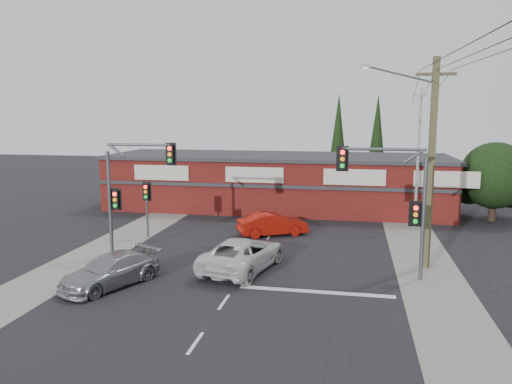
% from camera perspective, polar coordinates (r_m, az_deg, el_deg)
% --- Properties ---
extents(ground, '(120.00, 120.00, 0.00)m').
position_cam_1_polar(ground, '(23.35, -1.58, -9.53)').
color(ground, black).
rests_on(ground, ground).
extents(road_strip, '(14.00, 70.00, 0.01)m').
position_cam_1_polar(road_strip, '(28.05, 0.66, -6.35)').
color(road_strip, black).
rests_on(road_strip, ground).
extents(verge_left, '(3.00, 70.00, 0.02)m').
position_cam_1_polar(verge_left, '(30.68, -15.22, -5.32)').
color(verge_left, gray).
rests_on(verge_left, ground).
extents(verge_right, '(3.00, 70.00, 0.02)m').
position_cam_1_polar(verge_right, '(27.86, 18.26, -6.91)').
color(verge_right, gray).
rests_on(verge_right, ground).
extents(stop_line, '(6.50, 0.35, 0.01)m').
position_cam_1_polar(stop_line, '(21.47, 6.86, -11.24)').
color(stop_line, silver).
rests_on(stop_line, ground).
extents(white_suv, '(3.71, 6.00, 1.55)m').
position_cam_1_polar(white_suv, '(24.01, -1.53, -7.08)').
color(white_suv, silver).
rests_on(white_suv, ground).
extents(silver_suv, '(3.69, 5.08, 1.37)m').
position_cam_1_polar(silver_suv, '(22.72, -16.29, -8.62)').
color(silver_suv, gray).
rests_on(silver_suv, ground).
extents(red_sedan, '(4.49, 3.31, 1.41)m').
position_cam_1_polar(red_sedan, '(30.66, 1.90, -3.68)').
color(red_sedan, '#991309').
rests_on(red_sedan, ground).
extents(lane_dashes, '(0.12, 30.88, 0.01)m').
position_cam_1_polar(lane_dashes, '(20.28, -3.69, -12.43)').
color(lane_dashes, silver).
rests_on(lane_dashes, ground).
extents(shop_building, '(27.30, 8.40, 4.22)m').
position_cam_1_polar(shop_building, '(39.39, 2.38, 1.24)').
color(shop_building, '#4D110F').
rests_on(shop_building, ground).
extents(tree_cluster, '(5.90, 5.10, 5.50)m').
position_cam_1_polar(tree_cluster, '(38.60, 25.70, 1.35)').
color(tree_cluster, '#2D2116').
rests_on(tree_cluster, ground).
extents(conifer_near, '(1.80, 1.80, 9.25)m').
position_cam_1_polar(conifer_near, '(45.68, 9.37, 6.40)').
color(conifer_near, '#2D2116').
rests_on(conifer_near, ground).
extents(conifer_far, '(1.80, 1.80, 9.25)m').
position_cam_1_polar(conifer_far, '(47.70, 13.67, 6.37)').
color(conifer_far, '#2D2116').
rests_on(conifer_far, ground).
extents(traffic_mast_left, '(3.77, 0.27, 5.97)m').
position_cam_1_polar(traffic_mast_left, '(26.40, -14.39, 1.10)').
color(traffic_mast_left, '#47494C').
rests_on(traffic_mast_left, ground).
extents(traffic_mast_right, '(3.96, 0.27, 5.97)m').
position_cam_1_polar(traffic_mast_right, '(22.97, 15.90, -0.05)').
color(traffic_mast_right, '#47494C').
rests_on(traffic_mast_right, ground).
extents(pedestal_signal, '(0.55, 0.27, 3.38)m').
position_cam_1_polar(pedestal_signal, '(30.55, -12.39, -0.68)').
color(pedestal_signal, '#47494C').
rests_on(pedestal_signal, ground).
extents(utility_pole, '(4.38, 0.59, 10.00)m').
position_cam_1_polar(utility_pole, '(24.93, 19.12, 3.84)').
color(utility_pole, brown).
rests_on(utility_pole, ground).
extents(steel_pole, '(1.20, 0.16, 9.00)m').
position_cam_1_polar(steel_pole, '(33.98, 18.03, 3.94)').
color(steel_pole, gray).
rests_on(steel_pole, ground).
extents(power_lines, '(2.01, 29.00, 1.22)m').
position_cam_1_polar(power_lines, '(19.56, 22.25, 13.11)').
color(power_lines, black).
rests_on(power_lines, ground).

